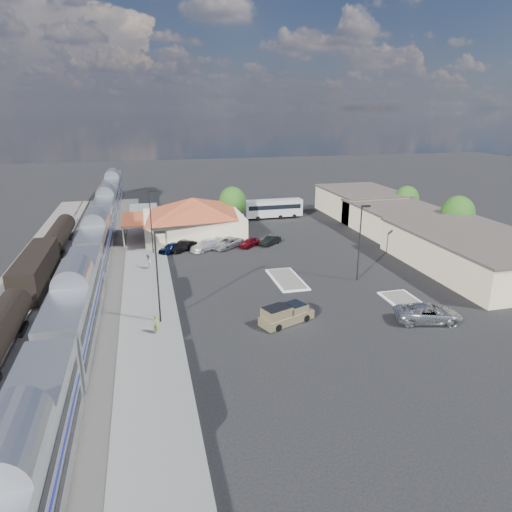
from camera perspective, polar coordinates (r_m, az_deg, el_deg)
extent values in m
plane|color=black|center=(51.19, 0.27, -4.19)|extent=(280.00, 280.00, 0.00)
cube|color=#4C4944|center=(58.06, -22.36, -2.80)|extent=(16.00, 100.00, 0.12)
cube|color=gray|center=(55.41, -13.42, -2.84)|extent=(5.50, 92.00, 0.18)
cube|color=silver|center=(25.01, -27.61, -25.00)|extent=(3.00, 20.00, 5.00)
cube|color=silver|center=(42.65, -21.48, -5.76)|extent=(3.00, 20.00, 5.00)
cube|color=black|center=(43.77, -21.07, -9.07)|extent=(2.20, 16.00, 0.60)
cube|color=silver|center=(62.40, -19.26, 1.84)|extent=(3.00, 20.00, 5.00)
cube|color=black|center=(63.17, -19.01, -0.55)|extent=(2.20, 16.00, 0.60)
cube|color=silver|center=(82.77, -18.11, 5.75)|extent=(3.00, 20.00, 5.00)
cube|color=black|center=(83.35, -17.93, 3.91)|extent=(2.20, 16.00, 0.60)
cube|color=silver|center=(103.39, -17.42, 8.11)|extent=(3.00, 20.00, 5.00)
cube|color=black|center=(103.86, -17.28, 6.62)|extent=(2.20, 16.00, 0.60)
cube|color=black|center=(56.56, -25.81, -1.49)|extent=(2.80, 14.00, 3.60)
cube|color=black|center=(57.16, -25.55, -3.29)|extent=(2.20, 12.00, 0.60)
cylinder|color=black|center=(71.68, -23.41, 2.58)|extent=(2.80, 14.00, 2.80)
cube|color=black|center=(72.13, -23.23, 1.20)|extent=(2.20, 12.00, 0.60)
cube|color=beige|center=(72.47, -7.85, 3.82)|extent=(15.00, 12.00, 3.60)
pyramid|color=maroon|center=(71.79, -7.96, 6.22)|extent=(15.30, 12.24, 2.60)
cube|color=maroon|center=(71.80, -15.15, 4.46)|extent=(3.20, 9.60, 0.25)
cube|color=#C6B28C|center=(63.06, 25.78, 0.30)|extent=(14.00, 22.00, 4.20)
cube|color=#3F3833|center=(62.49, 26.06, 2.27)|extent=(14.40, 22.40, 0.30)
cube|color=#C6B28C|center=(77.19, 17.47, 4.18)|extent=(12.00, 18.00, 4.00)
cube|color=#3F3833|center=(76.74, 17.62, 5.74)|extent=(12.40, 18.40, 0.30)
cube|color=#C6B28C|center=(89.09, 12.90, 6.48)|extent=(12.00, 16.00, 4.50)
cube|color=#3F3833|center=(88.66, 13.01, 8.00)|extent=(12.40, 16.40, 0.30)
cube|color=silver|center=(53.98, 3.88, -2.94)|extent=(3.30, 7.50, 0.15)
cube|color=#4C4944|center=(53.95, 3.88, -2.86)|extent=(2.70, 6.90, 0.10)
cube|color=silver|center=(49.66, 18.59, -5.81)|extent=(3.30, 7.50, 0.15)
cube|color=#4C4944|center=(49.63, 18.60, -5.72)|extent=(2.70, 6.90, 0.10)
cylinder|color=black|center=(42.62, -12.20, -2.78)|extent=(0.16, 0.16, 9.00)
cube|color=black|center=(41.33, -11.90, 2.93)|extent=(1.00, 0.25, 0.22)
cylinder|color=black|center=(63.71, -12.98, 4.07)|extent=(0.16, 0.16, 9.00)
cube|color=black|center=(62.85, -12.79, 7.95)|extent=(1.00, 0.25, 0.22)
cylinder|color=black|center=(53.75, 12.79, 1.53)|extent=(0.16, 0.16, 9.00)
cube|color=black|center=(52.94, 13.60, 6.08)|extent=(1.00, 0.25, 0.22)
cylinder|color=#382314|center=(75.89, 23.63, 2.82)|extent=(0.30, 0.30, 2.86)
ellipsoid|color=#1D4B15|center=(75.28, 23.89, 4.87)|extent=(4.94, 4.94, 5.46)
cylinder|color=#382314|center=(87.08, 18.15, 5.12)|extent=(0.30, 0.30, 2.55)
ellipsoid|color=#1D4B15|center=(86.60, 18.31, 6.73)|extent=(4.41, 4.41, 4.87)
cylinder|color=#382314|center=(79.41, -2.92, 4.89)|extent=(0.30, 0.30, 2.73)
ellipsoid|color=#1D4B15|center=(78.85, -2.95, 6.78)|extent=(4.71, 4.71, 5.21)
cube|color=tan|center=(43.42, 3.84, -7.69)|extent=(5.63, 3.75, 0.87)
cube|color=tan|center=(43.13, 3.86, -6.89)|extent=(2.55, 2.44, 0.91)
cube|color=tan|center=(43.09, 3.86, -6.77)|extent=(3.04, 2.64, 1.06)
cylinder|color=black|center=(43.91, 6.29, -7.72)|extent=(0.74, 0.51, 0.69)
cylinder|color=black|center=(45.09, 4.82, -6.96)|extent=(0.74, 0.51, 0.69)
cylinder|color=black|center=(41.93, 2.78, -8.93)|extent=(0.74, 0.51, 0.69)
cylinder|color=black|center=(43.16, 1.34, -8.09)|extent=(0.74, 0.51, 0.69)
imported|color=#A2A6AA|center=(46.37, 20.72, -6.71)|extent=(6.70, 4.25, 1.72)
cube|color=silver|center=(84.02, 2.17, 6.01)|extent=(10.70, 2.43, 3.02)
cube|color=black|center=(83.95, 2.17, 6.25)|extent=(9.85, 2.46, 0.80)
cylinder|color=black|center=(84.51, 4.80, 4.98)|extent=(0.80, 0.28, 0.80)
cylinder|color=black|center=(86.43, 4.34, 5.28)|extent=(0.80, 0.28, 0.80)
cylinder|color=black|center=(82.53, 0.22, 4.73)|extent=(0.80, 0.28, 0.80)
cylinder|color=black|center=(84.49, -0.14, 5.04)|extent=(0.80, 0.28, 0.80)
imported|color=#A6C53D|center=(41.86, -12.34, -8.34)|extent=(0.58, 0.72, 1.72)
imported|color=silver|center=(58.42, -13.34, -0.65)|extent=(0.96, 1.10, 1.92)
imported|color=#0D1A43|center=(65.06, -10.55, 1.02)|extent=(4.04, 3.83, 1.35)
imported|color=black|center=(65.44, -9.10, 1.23)|extent=(4.32, 3.90, 1.43)
imported|color=white|center=(65.46, -6.29, 1.39)|extent=(5.37, 4.72, 1.49)
imported|color=#97999F|center=(66.21, -3.59, 1.64)|extent=(5.63, 5.16, 1.46)
imported|color=maroon|center=(66.57, -0.83, 1.69)|extent=(3.83, 3.61, 1.28)
imported|color=black|center=(67.61, 1.76, 1.94)|extent=(3.93, 3.52, 1.29)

